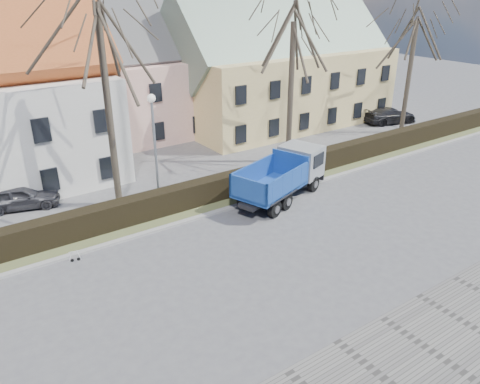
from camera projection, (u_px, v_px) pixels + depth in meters
ground at (237, 263)px, 20.33m from camera, size 120.00×120.00×0.00m
curb_far at (186, 221)px, 23.76m from camera, size 80.00×0.30×0.12m
grass_strip at (171, 210)px, 24.97m from camera, size 80.00×3.00×0.10m
hedge at (172, 201)px, 24.57m from camera, size 60.00×0.90×1.30m
building_pink at (133, 85)px, 35.79m from camera, size 10.80×8.80×8.00m
building_yellow at (280, 71)px, 39.65m from camera, size 18.80×10.80×8.50m
tree_1 at (106, 89)px, 23.09m from camera, size 9.20×9.20×12.65m
tree_2 at (291, 80)px, 29.65m from camera, size 8.00×8.00×11.00m
tree_3 at (410, 67)px, 35.98m from camera, size 7.60×7.60×10.45m
dump_truck at (279, 178)px, 25.68m from camera, size 7.00×4.38×2.63m
streetlight at (155, 152)px, 24.16m from camera, size 0.49×0.49×6.22m
cart_frame at (70, 256)px, 20.27m from camera, size 0.68×0.48×0.57m
parked_car_a at (20, 197)px, 25.02m from camera, size 4.22×2.63×1.34m
parked_car_b at (390, 115)px, 40.33m from camera, size 4.94×3.02×1.34m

